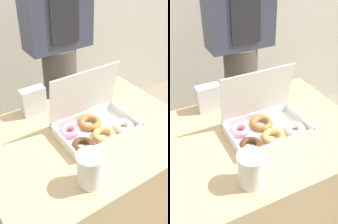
% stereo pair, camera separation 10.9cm
% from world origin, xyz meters
% --- Properties ---
extents(table, '(0.94, 0.70, 0.74)m').
position_xyz_m(table, '(0.00, 0.00, 0.37)').
color(table, tan).
rests_on(table, ground_plane).
extents(donut_box, '(0.35, 0.25, 0.28)m').
position_xyz_m(donut_box, '(0.03, -0.01, 0.79)').
color(donut_box, white).
rests_on(donut_box, table).
extents(coffee_cup, '(0.10, 0.10, 0.13)m').
position_xyz_m(coffee_cup, '(-0.15, -0.24, 0.81)').
color(coffee_cup, silver).
rests_on(coffee_cup, table).
extents(napkin_holder, '(0.12, 0.05, 0.14)m').
position_xyz_m(napkin_holder, '(-0.13, 0.28, 0.81)').
color(napkin_holder, silver).
rests_on(napkin_holder, table).
extents(person_customer, '(0.37, 0.22, 1.78)m').
position_xyz_m(person_customer, '(0.15, 0.51, 1.00)').
color(person_customer, '#4C4742').
rests_on(person_customer, ground_plane).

